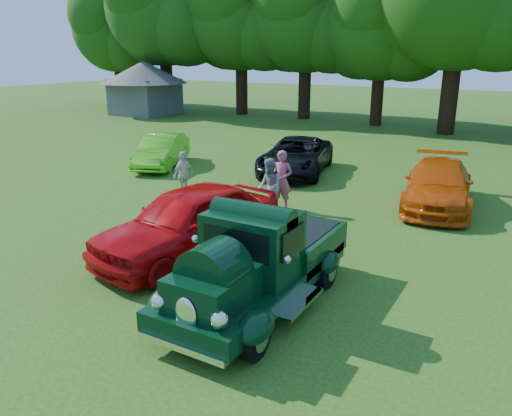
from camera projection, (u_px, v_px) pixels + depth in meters
The scene contains 10 objects.
ground at pixel (264, 291), 9.95m from camera, with size 120.00×120.00×0.00m, color #215213.
hero_pickup at pixel (259, 264), 9.23m from camera, with size 2.22×4.76×1.86m.
red_convertible at pixel (189, 222), 11.46m from camera, with size 1.95×4.84×1.65m, color red.
back_car_lime at pixel (162, 151), 20.52m from camera, with size 1.39×3.98×1.31m, color #4ECE1B.
back_car_black at pixel (296, 156), 19.35m from camera, with size 2.28×4.94×1.37m, color black.
back_car_orange at pixel (438, 185), 15.19m from camera, with size 1.92×4.73×1.37m, color #C44606.
spectator_pink at pixel (282, 180), 14.85m from camera, with size 0.65×0.43×1.78m, color #BA4C70.
spectator_grey at pixel (269, 187), 14.42m from camera, with size 0.80×0.62×1.64m, color gray.
spectator_white at pixel (183, 175), 15.95m from camera, with size 0.91×0.38×1.55m, color beige.
gazebo at pixel (144, 82), 37.09m from camera, with size 6.40×6.40×3.90m.
Camera 1 is at (4.39, -7.85, 4.56)m, focal length 35.00 mm.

